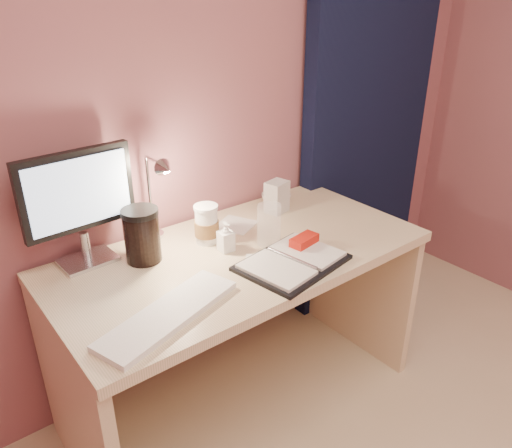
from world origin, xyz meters
TOP-DOWN VIEW (x-y plane):
  - room at (0.95, 1.69)m, footprint 3.50×3.50m
  - desk at (0.00, 1.45)m, footprint 1.40×0.70m
  - monitor at (-0.48, 1.65)m, footprint 0.39×0.15m
  - keyboard at (-0.41, 1.18)m, footprint 0.50×0.28m
  - planner at (0.09, 1.19)m, footprint 0.40×0.33m
  - paper_a at (0.00, 1.25)m, footprint 0.19×0.19m
  - paper_c at (0.12, 1.57)m, footprint 0.19×0.19m
  - coffee_cup at (-0.06, 1.52)m, footprint 0.09×0.09m
  - clear_cup at (0.12, 1.36)m, footprint 0.09×0.09m
  - bowl at (0.40, 1.65)m, footprint 0.15×0.15m
  - lotion_bottle at (-0.04, 1.42)m, footprint 0.05×0.06m
  - dark_jar at (-0.31, 1.54)m, footprint 0.13×0.13m
  - product_box at (0.34, 1.57)m, footprint 0.11×0.09m
  - desk_lamp at (-0.20, 1.60)m, footprint 0.08×0.21m

SIDE VIEW (x-z plane):
  - desk at x=0.00m, z-range 0.14..0.87m
  - paper_a at x=0.00m, z-range 0.73..0.73m
  - paper_c at x=0.12m, z-range 0.73..0.73m
  - keyboard at x=-0.41m, z-range 0.73..0.75m
  - planner at x=0.09m, z-range 0.72..0.77m
  - bowl at x=0.40m, z-range 0.73..0.77m
  - lotion_bottle at x=-0.04m, z-range 0.73..0.85m
  - product_box at x=0.34m, z-range 0.73..0.87m
  - coffee_cup at x=-0.06m, z-range 0.73..0.88m
  - clear_cup at x=0.12m, z-range 0.73..0.89m
  - dark_jar at x=-0.31m, z-range 0.73..0.91m
  - desk_lamp at x=-0.20m, z-range 0.77..1.12m
  - monitor at x=-0.48m, z-range 0.77..1.18m
  - room at x=0.95m, z-range -0.61..2.89m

